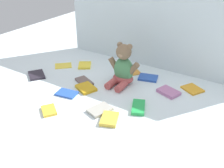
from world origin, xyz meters
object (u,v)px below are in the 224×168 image
(book_case_4, at_px, (86,88))
(book_case_12, at_px, (63,65))
(teddy_bear, at_px, (123,69))
(book_case_2, at_px, (85,65))
(book_case_7, at_px, (138,107))
(book_case_11, at_px, (169,92))
(book_case_0, at_px, (100,110))
(book_case_8, at_px, (37,75))
(book_case_10, at_px, (84,82))
(book_case_13, at_px, (110,119))
(book_case_1, at_px, (67,93))
(book_case_3, at_px, (148,78))
(book_case_5, at_px, (192,89))
(book_case_9, at_px, (132,72))
(book_case_6, at_px, (49,110))

(book_case_4, relative_size, book_case_12, 1.01)
(teddy_bear, distance_m, book_case_2, 0.38)
(book_case_7, xyz_separation_m, book_case_11, (0.08, 0.24, -0.00))
(book_case_0, distance_m, book_case_2, 0.59)
(book_case_8, bearing_deg, book_case_10, -38.99)
(book_case_11, height_order, book_case_13, same)
(book_case_1, relative_size, book_case_13, 1.09)
(book_case_3, height_order, book_case_4, book_case_4)
(book_case_11, bearing_deg, teddy_bear, -65.14)
(book_case_3, xyz_separation_m, book_case_13, (0.03, -0.53, 0.00))
(book_case_5, xyz_separation_m, book_case_9, (-0.43, 0.01, -0.00))
(teddy_bear, xyz_separation_m, book_case_10, (-0.21, -0.14, -0.09))
(book_case_2, distance_m, book_case_4, 0.34)
(book_case_2, relative_size, book_case_5, 0.99)
(book_case_0, height_order, book_case_7, book_case_7)
(book_case_1, xyz_separation_m, book_case_11, (0.52, 0.34, 0.00))
(book_case_4, relative_size, book_case_7, 0.89)
(book_case_2, relative_size, book_case_13, 0.99)
(book_case_4, bearing_deg, teddy_bear, 166.89)
(teddy_bear, distance_m, book_case_12, 0.51)
(book_case_3, xyz_separation_m, book_case_5, (0.30, 0.01, -0.00))
(book_case_4, distance_m, book_case_9, 0.38)
(book_case_2, bearing_deg, book_case_6, 74.78)
(teddy_bear, distance_m, book_case_3, 0.20)
(book_case_0, relative_size, book_case_10, 0.96)
(book_case_10, xyz_separation_m, book_case_11, (0.52, 0.17, 0.00))
(book_case_3, bearing_deg, book_case_6, 140.26)
(teddy_bear, distance_m, book_case_4, 0.27)
(teddy_bear, bearing_deg, book_case_6, -110.33)
(book_case_10, bearing_deg, book_case_8, -50.80)
(book_case_2, xyz_separation_m, book_case_13, (0.51, -0.46, 0.00))
(book_case_10, distance_m, book_case_13, 0.44)
(teddy_bear, height_order, book_case_6, teddy_bear)
(book_case_3, xyz_separation_m, book_case_8, (-0.67, -0.37, 0.00))
(book_case_3, bearing_deg, book_case_8, 104.30)
(book_case_6, height_order, book_case_9, book_case_6)
(book_case_6, relative_size, book_case_11, 0.83)
(book_case_1, distance_m, book_case_2, 0.40)
(book_case_7, bearing_deg, teddy_bear, -66.64)
(book_case_2, bearing_deg, book_case_12, -2.99)
(book_case_7, bearing_deg, book_case_2, -48.43)
(book_case_0, distance_m, book_case_10, 0.34)
(teddy_bear, distance_m, book_case_0, 0.36)
(book_case_5, bearing_deg, book_case_12, 130.14)
(book_case_0, xyz_separation_m, book_case_6, (-0.23, -0.15, -0.00))
(book_case_1, height_order, book_case_13, book_case_13)
(teddy_bear, height_order, book_case_13, teddy_bear)
(book_case_7, distance_m, book_case_10, 0.44)
(book_case_8, height_order, book_case_12, book_case_8)
(book_case_1, distance_m, book_case_7, 0.45)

